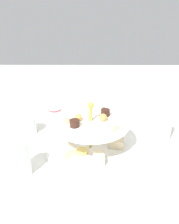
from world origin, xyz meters
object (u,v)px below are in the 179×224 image
(water_glass_mid_back, at_px, (18,159))
(butter_knife_right, at_px, (104,111))
(butter_knife_left, at_px, (146,219))
(tiered_serving_stand, at_px, (89,137))
(water_glass_short_left, at_px, (27,125))
(water_glass_tall_right, at_px, (161,125))
(teacup_with_saucer, at_px, (54,114))

(water_glass_mid_back, bearing_deg, butter_knife_right, 148.51)
(butter_knife_left, bearing_deg, water_glass_mid_back, 135.20)
(tiered_serving_stand, relative_size, water_glass_short_left, 4.46)
(water_glass_tall_right, distance_m, butter_knife_right, 0.31)
(water_glass_tall_right, relative_size, butter_knife_right, 0.66)
(tiered_serving_stand, relative_size, teacup_with_saucer, 3.38)
(water_glass_tall_right, height_order, water_glass_short_left, water_glass_tall_right)
(water_glass_short_left, bearing_deg, water_glass_tall_right, 84.99)
(water_glass_short_left, bearing_deg, butter_knife_right, 122.75)
(teacup_with_saucer, bearing_deg, butter_knife_right, 109.41)
(butter_knife_left, bearing_deg, butter_knife_right, 77.11)
(water_glass_tall_right, xyz_separation_m, teacup_with_saucer, (-0.16, -0.41, -0.03))
(tiered_serving_stand, distance_m, butter_knife_left, 0.32)
(teacup_with_saucer, bearing_deg, water_glass_short_left, -35.56)
(water_glass_tall_right, relative_size, teacup_with_saucer, 1.25)
(water_glass_tall_right, height_order, teacup_with_saucer, water_glass_tall_right)
(butter_knife_left, relative_size, butter_knife_right, 1.00)
(water_glass_short_left, relative_size, butter_knife_right, 0.40)
(water_glass_tall_right, xyz_separation_m, water_glass_short_left, (-0.04, -0.49, -0.02))
(water_glass_tall_right, bearing_deg, butter_knife_right, -141.52)
(tiered_serving_stand, xyz_separation_m, water_glass_mid_back, (0.13, -0.20, 0.00))
(water_glass_tall_right, distance_m, water_glass_short_left, 0.49)
(butter_knife_left, bearing_deg, water_glass_short_left, 113.72)
(tiered_serving_stand, xyz_separation_m, butter_knife_right, (-0.31, 0.06, -0.05))
(butter_knife_left, distance_m, water_glass_mid_back, 0.37)
(water_glass_short_left, bearing_deg, teacup_with_saucer, 144.44)
(teacup_with_saucer, bearing_deg, water_glass_tall_right, 68.47)
(tiered_serving_stand, height_order, teacup_with_saucer, tiered_serving_stand)
(water_glass_mid_back, bearing_deg, water_glass_tall_right, 113.18)
(tiered_serving_stand, bearing_deg, butter_knife_right, 168.03)
(butter_knife_left, distance_m, butter_knife_right, 0.59)
(tiered_serving_stand, bearing_deg, water_glass_tall_right, 105.10)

